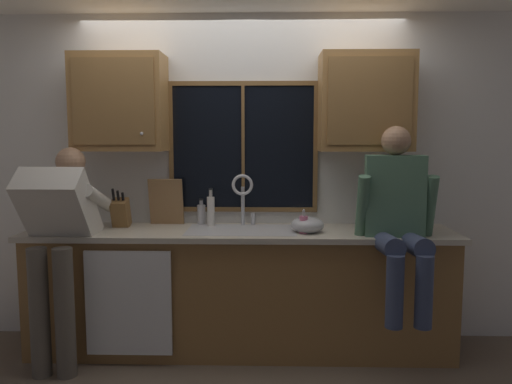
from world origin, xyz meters
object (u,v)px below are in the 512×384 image
Objects in this scene: bottle_tall_clear at (201,214)px; mixing_bowl at (308,225)px; knife_block at (121,213)px; soap_dispenser at (304,224)px; bottle_green_glass at (211,210)px; person_sitting_on_counter at (398,211)px; person_standing at (59,233)px; cutting_board at (166,202)px.

mixing_bowl is at bearing -21.29° from bottle_tall_clear.
knife_block reaches higher than bottle_tall_clear.
bottle_green_glass is at bearing 157.30° from soap_dispenser.
person_sitting_on_counter reaches higher than bottle_green_glass.
knife_block is at bearing -166.22° from bottle_tall_clear.
person_standing reaches higher than bottle_tall_clear.
person_sitting_on_counter is at bearing -18.12° from mixing_bowl.
mixing_bowl is (1.41, -0.17, -0.06)m from knife_block.
mixing_bowl is at bearing -14.89° from cutting_board.
mixing_bowl is at bearing -18.43° from bottle_green_glass.
soap_dispenser is (1.05, -0.34, -0.11)m from cutting_board.
person_standing is 1.10m from bottle_green_glass.
bottle_green_glass is (-0.70, 0.29, 0.05)m from soap_dispenser.
person_sitting_on_counter is 2.04m from knife_block.
person_standing is at bearing -149.39° from bottle_tall_clear.
soap_dispenser is at bearing 166.90° from person_sitting_on_counter.
mixing_bowl is 0.87m from bottle_tall_clear.
person_sitting_on_counter reaches higher than knife_block.
person_standing is 7.56× the size of bottle_tall_clear.
knife_block is 0.68m from bottle_green_glass.
cutting_board reaches higher than bottle_tall_clear.
cutting_board is (0.64, 0.51, 0.15)m from person_standing.
person_sitting_on_counter reaches higher than cutting_board.
soap_dispenser is (-0.62, 0.15, -0.12)m from person_sitting_on_counter.
person_standing reaches higher than soap_dispenser.
knife_block reaches higher than soap_dispenser.
bottle_green_glass is (-0.73, 0.24, 0.07)m from mixing_bowl.
person_standing is 1.06m from bottle_tall_clear.
knife_block is 1.82× the size of soap_dispenser.
mixing_bowl is at bearing 161.88° from person_sitting_on_counter.
mixing_bowl is 1.17× the size of bottle_tall_clear.
cutting_board is 1.55× the size of mixing_bowl.
knife_block reaches higher than mixing_bowl.
person_standing is 0.83m from cutting_board.
knife_block is at bearing -160.02° from cutting_board.
cutting_board is 1.11m from soap_dispenser.
soap_dispenser is at bearing 5.88° from person_standing.
bottle_tall_clear is (0.60, 0.15, -0.03)m from knife_block.
soap_dispenser is 0.76m from bottle_green_glass.
cutting_board is at bearing -174.08° from bottle_tall_clear.
person_sitting_on_counter reaches higher than person_standing.
person_standing reaches higher than mixing_bowl.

